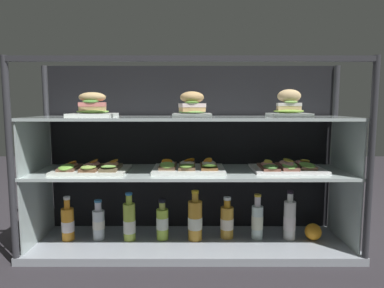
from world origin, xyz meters
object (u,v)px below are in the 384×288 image
Objects in this scene: juice_bottle_front_fourth at (228,221)px; juice_bottle_back_right at (259,221)px; plated_roll_sandwich_mid_left at (193,107)px; juice_bottle_front_middle at (69,223)px; juice_bottle_front_right_end at (196,220)px; juice_bottle_near_post at (100,223)px; juice_bottle_front_left_end at (131,221)px; juice_bottle_front_second at (164,223)px; plated_roll_sandwich_left_of_center at (94,108)px; open_sandwich_tray_right_of_center at (190,167)px; orange_fruit_beside_bottles at (315,232)px; open_sandwich_tray_mid_right at (93,168)px; open_sandwich_tray_near_right_corner at (289,167)px; juice_bottle_back_left at (291,220)px; plated_roll_sandwich_near_left_corner at (290,107)px.

juice_bottle_front_fourth is 0.15m from juice_bottle_back_right.
juice_bottle_front_middle is at bearing 179.10° from plated_roll_sandwich_mid_left.
plated_roll_sandwich_mid_left is 0.73× the size of juice_bottle_front_right_end.
juice_bottle_near_post is 0.79m from juice_bottle_back_right.
juice_bottle_front_left_end is 0.16m from juice_bottle_front_second.
plated_roll_sandwich_left_of_center is 0.53m from open_sandwich_tray_right_of_center.
juice_bottle_near_post is 1.07m from orange_fruit_beside_bottles.
plated_roll_sandwich_mid_left is (0.46, 0.04, 0.01)m from plated_roll_sandwich_left_of_center.
open_sandwich_tray_right_of_center is 1.42× the size of juice_bottle_front_left_end.
juice_bottle_front_left_end is at bearing 16.29° from plated_roll_sandwich_left_of_center.
orange_fruit_beside_bottles is at bearing 2.07° from open_sandwich_tray_mid_right.
juice_bottle_front_right_end is (0.02, 0.01, -0.56)m from plated_roll_sandwich_mid_left.
juice_bottle_front_right_end is 3.03× the size of orange_fruit_beside_bottles.
orange_fruit_beside_bottles is at bearing -0.75° from juice_bottle_near_post.
orange_fruit_beside_bottles is (1.06, 0.04, -0.61)m from plated_roll_sandwich_left_of_center.
juice_bottle_front_left_end is at bearing -178.04° from juice_bottle_back_right.
open_sandwich_tray_right_of_center is 1.00× the size of open_sandwich_tray_near_right_corner.
juice_bottle_front_fourth is at bearing 175.98° from orange_fruit_beside_bottles.
juice_bottle_back_left reaches higher than orange_fruit_beside_bottles.
open_sandwich_tray_mid_right is 0.32m from juice_bottle_front_left_end.
plated_roll_sandwich_near_left_corner reaches higher than open_sandwich_tray_mid_right.
plated_roll_sandwich_mid_left reaches higher than juice_bottle_near_post.
juice_bottle_front_right_end is at bearing 179.47° from open_sandwich_tray_near_right_corner.
plated_roll_sandwich_mid_left is at bearing 23.38° from open_sandwich_tray_right_of_center.
open_sandwich_tray_mid_right is 0.44m from juice_bottle_front_second.
juice_bottle_front_right_end is (0.48, -0.01, 0.02)m from juice_bottle_near_post.
juice_bottle_front_right_end is at bearing -176.53° from juice_bottle_back_right.
juice_bottle_near_post is (-0.93, 0.01, -0.58)m from plated_roll_sandwich_near_left_corner.
plated_roll_sandwich_left_of_center reaches higher than open_sandwich_tray_near_right_corner.
juice_bottle_front_right_end reaches higher than juice_bottle_back_left.
open_sandwich_tray_right_of_center is 0.70m from orange_fruit_beside_bottles.
juice_bottle_front_middle is 0.63m from juice_bottle_front_right_end.
open_sandwich_tray_near_right_corner is 0.41m from juice_bottle_front_fourth.
juice_bottle_front_right_end is (0.33, 0.00, 0.01)m from juice_bottle_front_left_end.
open_sandwich_tray_near_right_corner is 0.36m from orange_fruit_beside_bottles.
juice_bottle_front_left_end reaches higher than juice_bottle_front_middle.
juice_bottle_back_left reaches higher than juice_bottle_front_second.
juice_bottle_near_post is at bearing 179.15° from plated_roll_sandwich_near_left_corner.
plated_roll_sandwich_left_of_center is at bearing -84.05° from juice_bottle_near_post.
open_sandwich_tray_near_right_corner reaches higher than juice_bottle_front_right_end.
open_sandwich_tray_right_of_center is 0.44m from juice_bottle_back_right.
juice_bottle_front_left_end reaches higher than juice_bottle_back_right.
juice_bottle_near_post is at bearing 179.25° from orange_fruit_beside_bottles.
juice_bottle_front_left_end is (0.16, 0.04, -0.28)m from open_sandwich_tray_mid_right.
open_sandwich_tray_near_right_corner is 1.63× the size of juice_bottle_front_fourth.
juice_bottle_front_fourth is at bearing 9.14° from juice_bottle_front_right_end.
juice_bottle_back_right is at bearing 170.38° from open_sandwich_tray_near_right_corner.
juice_bottle_front_left_end is at bearing 179.93° from orange_fruit_beside_bottles.
orange_fruit_beside_bottles is at bearing -0.10° from juice_bottle_front_middle.
plated_roll_sandwich_left_of_center is 0.86m from juice_bottle_front_fourth.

